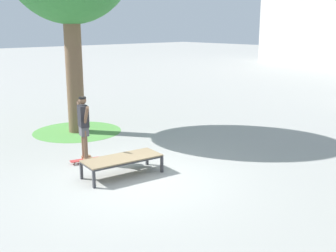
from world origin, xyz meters
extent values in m
plane|color=#999993|center=(0.00, 0.00, 0.00)|extent=(120.00, 120.00, 0.00)
cube|color=#38383D|center=(-0.76, 0.83, 0.19)|extent=(0.07, 0.07, 0.38)
cube|color=#38383D|center=(-0.06, 0.74, 0.19)|extent=(0.07, 0.07, 0.38)
cube|color=#38383D|center=(-1.00, -0.99, 0.19)|extent=(0.07, 0.07, 0.38)
cube|color=#38383D|center=(-0.31, -1.08, 0.19)|extent=(0.07, 0.07, 0.38)
cylinder|color=#38383D|center=(-0.88, -0.08, 0.41)|extent=(0.30, 1.89, 0.05)
cylinder|color=#38383D|center=(-0.19, -0.17, 0.41)|extent=(0.30, 1.89, 0.05)
cylinder|color=#38383D|center=(-0.41, 0.79, 0.41)|extent=(0.76, 0.15, 0.05)
cylinder|color=#38383D|center=(-0.65, -1.04, 0.41)|extent=(0.76, 0.15, 0.05)
cube|color=#847051|center=(-0.53, -0.13, 0.45)|extent=(1.00, 1.98, 0.03)
cube|color=#B23333|center=(-1.99, -0.29, 0.08)|extent=(0.42, 0.82, 0.02)
cylinder|color=silver|center=(-1.98, 0.00, 0.03)|extent=(0.04, 0.06, 0.06)
cylinder|color=silver|center=(-1.84, -0.04, 0.03)|extent=(0.04, 0.06, 0.06)
cylinder|color=silver|center=(-2.14, -0.53, 0.03)|extent=(0.04, 0.06, 0.06)
cylinder|color=silver|center=(-1.99, -0.58, 0.03)|extent=(0.04, 0.06, 0.06)
cylinder|color=brown|center=(-2.08, -0.26, 0.50)|extent=(0.11, 0.11, 0.82)
cube|color=#99704C|center=(-2.07, -0.21, 0.13)|extent=(0.16, 0.26, 0.07)
cylinder|color=brown|center=(-1.89, -0.31, 0.50)|extent=(0.11, 0.11, 0.82)
cube|color=#99704C|center=(-1.88, -0.27, 0.13)|extent=(0.16, 0.26, 0.07)
cube|color=#4C4C51|center=(-1.99, -0.29, 0.88)|extent=(0.34, 0.28, 0.24)
cube|color=#232328|center=(-1.99, -0.29, 1.28)|extent=(0.41, 0.31, 0.56)
cylinder|color=brown|center=(-2.28, -0.20, 1.35)|extent=(0.40, 0.19, 0.52)
cylinder|color=brown|center=(-1.70, -0.37, 1.35)|extent=(0.40, 0.19, 0.52)
sphere|color=brown|center=(-1.99, -0.29, 1.69)|extent=(0.20, 0.20, 0.20)
cylinder|color=black|center=(-1.99, -0.29, 1.76)|extent=(0.19, 0.19, 0.05)
cylinder|color=brown|center=(-5.11, 1.30, 2.01)|extent=(0.56, 0.56, 4.02)
cylinder|color=#519342|center=(-5.11, 1.30, 0.00)|extent=(3.01, 3.01, 0.01)
camera|label=1|loc=(7.35, -5.79, 3.58)|focal=44.64mm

